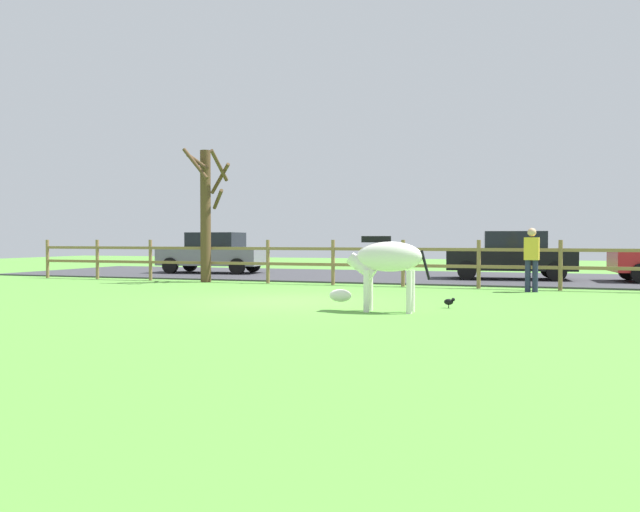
% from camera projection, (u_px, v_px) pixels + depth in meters
% --- Properties ---
extents(ground_plane, '(60.00, 60.00, 0.00)m').
position_uv_depth(ground_plane, '(286.00, 301.00, 13.64)').
color(ground_plane, '#549338').
extents(parking_asphalt, '(28.00, 7.40, 0.05)m').
position_uv_depth(parking_asphalt, '(383.00, 276.00, 22.44)').
color(parking_asphalt, '#38383D').
rests_on(parking_asphalt, ground_plane).
extents(paddock_fence, '(21.08, 0.11, 1.33)m').
position_uv_depth(paddock_fence, '(333.00, 259.00, 18.51)').
color(paddock_fence, olive).
rests_on(paddock_fence, ground_plane).
extents(bare_tree, '(1.39, 1.41, 4.19)m').
position_uv_depth(bare_tree, '(206.00, 210.00, 19.70)').
color(bare_tree, '#513A23').
rests_on(bare_tree, ground_plane).
extents(zebra, '(1.93, 0.48, 1.41)m').
position_uv_depth(zebra, '(385.00, 262.00, 11.62)').
color(zebra, white).
rests_on(zebra, ground_plane).
extents(crow_on_grass, '(0.21, 0.10, 0.20)m').
position_uv_depth(crow_on_grass, '(449.00, 302.00, 12.29)').
color(crow_on_grass, black).
rests_on(crow_on_grass, ground_plane).
extents(parked_car_grey, '(4.13, 2.16, 1.56)m').
position_uv_depth(parked_car_grey, '(213.00, 252.00, 24.19)').
color(parked_car_grey, slate).
rests_on(parked_car_grey, parking_asphalt).
extents(parked_car_black, '(4.14, 2.18, 1.56)m').
position_uv_depth(parked_car_black, '(511.00, 255.00, 20.46)').
color(parked_car_black, black).
rests_on(parked_car_black, parking_asphalt).
extents(visitor_near_fence, '(0.38, 0.26, 1.64)m').
position_uv_depth(visitor_near_fence, '(532.00, 257.00, 16.01)').
color(visitor_near_fence, '#232847').
rests_on(visitor_near_fence, ground_plane).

